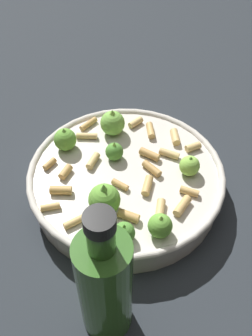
{
  "coord_description": "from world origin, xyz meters",
  "views": [
    {
      "loc": [
        -0.2,
        0.35,
        0.49
      ],
      "look_at": [
        0.0,
        0.0,
        0.06
      ],
      "focal_mm": 42.13,
      "sensor_mm": 36.0,
      "label": 1
    }
  ],
  "objects": [
    {
      "name": "ground_plane",
      "position": [
        0.0,
        0.0,
        0.0
      ],
      "size": [
        2.4,
        2.4,
        0.0
      ],
      "primitive_type": "plane",
      "color": "#23282D"
    },
    {
      "name": "cooking_pan",
      "position": [
        0.0,
        0.0,
        0.03
      ],
      "size": [
        0.3,
        0.3,
        0.1
      ],
      "color": "beige",
      "rests_on": "ground"
    },
    {
      "name": "olive_oil_bottle",
      "position": [
        -0.08,
        0.19,
        0.09
      ],
      "size": [
        0.06,
        0.06,
        0.22
      ],
      "color": "#336023",
      "rests_on": "ground"
    }
  ]
}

